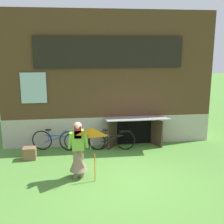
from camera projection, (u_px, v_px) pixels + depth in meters
ground_plane at (122, 179)px, 8.38m from camera, size 60.00×60.00×0.00m
log_house at (103, 74)px, 12.85m from camera, size 7.96×5.56×5.02m
person at (78, 155)px, 8.31m from camera, size 0.61×0.53×1.68m
kite at (91, 140)px, 7.74m from camera, size 0.77×0.81×1.56m
bicycle_black at (112, 140)px, 10.62m from camera, size 1.70×0.22×0.78m
bicycle_green at (85, 141)px, 10.63m from camera, size 1.51×0.31×0.70m
bicycle_blue at (55, 140)px, 10.57m from camera, size 1.72×0.40×0.80m
wooden_crate at (30, 153)px, 9.79m from camera, size 0.43×0.36×0.41m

